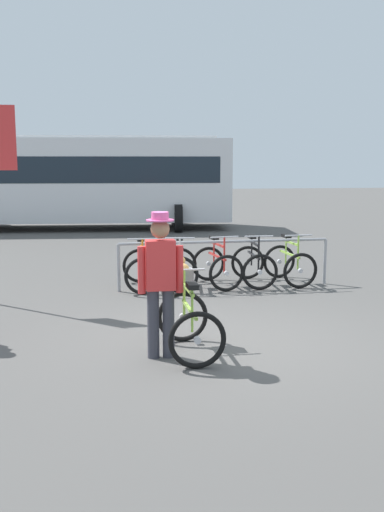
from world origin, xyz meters
The scene contains 10 objects.
ground_plane centered at (0.00, 0.00, 0.00)m, with size 80.00×80.00×0.00m, color #514F4C.
bike_rack_rail centered at (0.76, 3.20, 0.68)m, with size 3.91×0.18×0.88m.
racked_bike_orange centered at (-0.75, 3.33, 0.37)m, with size 0.66×1.10×0.97m.
racked_bike_white centered at (-0.05, 3.35, 0.37)m, with size 0.78×1.16×0.97m.
racked_bike_red centered at (0.65, 3.37, 0.37)m, with size 0.81×1.17×0.97m.
racked_bike_black centered at (1.34, 3.39, 0.37)m, with size 0.69×1.12×0.97m.
racked_bike_lime centered at (2.04, 3.42, 0.37)m, with size 0.76×1.17×0.98m.
featured_bicycle centered at (-0.42, -0.31, 0.49)m, with size 0.69×1.22×1.09m.
person_with_featured_bike centered at (-0.76, -0.50, 0.95)m, with size 0.53×0.32×1.72m.
bus_distant centered at (-2.20, 13.17, 1.74)m, with size 10.15×3.87×3.08m.
Camera 1 is at (-1.37, -7.22, 2.31)m, focal length 41.56 mm.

